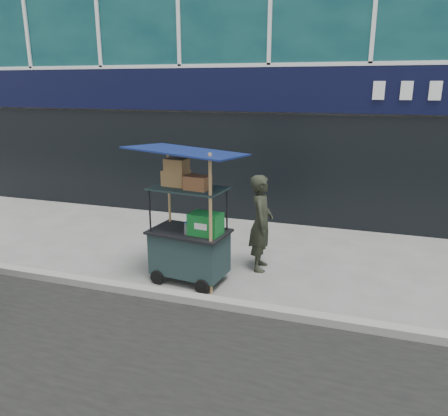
% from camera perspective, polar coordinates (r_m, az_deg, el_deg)
% --- Properties ---
extents(ground, '(80.00, 80.00, 0.00)m').
position_cam_1_polar(ground, '(6.53, -2.45, -11.62)').
color(ground, '#63635E').
rests_on(ground, ground).
extents(curb, '(80.00, 0.18, 0.12)m').
position_cam_1_polar(curb, '(6.34, -3.10, -11.92)').
color(curb, gray).
rests_on(curb, ground).
extents(vendor_cart, '(1.71, 1.31, 2.16)m').
position_cam_1_polar(vendor_cart, '(6.79, -4.48, -3.60)').
color(vendor_cart, '#1A2B2C').
rests_on(vendor_cart, ground).
extents(vendor_man, '(0.47, 0.64, 1.61)m').
position_cam_1_polar(vendor_man, '(7.23, 4.87, -1.95)').
color(vendor_man, '#26291E').
rests_on(vendor_man, ground).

